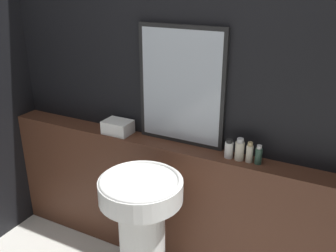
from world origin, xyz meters
TOP-DOWN VIEW (x-y plane):
  - wall_back at (0.00, 1.41)m, footprint 8.00×0.06m
  - vanity_counter at (0.00, 1.29)m, footprint 2.62×0.18m
  - pedestal_sink at (0.04, 0.86)m, footprint 0.49×0.49m
  - mirror at (0.05, 1.36)m, footprint 0.59×0.03m
  - towel_stack at (-0.41, 1.29)m, footprint 0.20×0.15m
  - shampoo_bottle at (0.41, 1.29)m, footprint 0.05×0.05m
  - conditioner_bottle at (0.48, 1.29)m, footprint 0.06×0.06m
  - lotion_bottle at (0.54, 1.29)m, footprint 0.04×0.04m
  - body_wash_bottle at (0.59, 1.29)m, footprint 0.04×0.04m

SIDE VIEW (x-z plane):
  - vanity_counter at x=0.00m, z-range 0.00..0.93m
  - pedestal_sink at x=0.04m, z-range 0.10..1.00m
  - towel_stack at x=-0.41m, z-range 0.93..1.02m
  - body_wash_bottle at x=0.59m, z-range 0.92..1.04m
  - shampoo_bottle at x=0.41m, z-range 0.92..1.05m
  - lotion_bottle at x=0.54m, z-range 0.92..1.05m
  - conditioner_bottle at x=0.48m, z-range 0.92..1.06m
  - wall_back at x=0.00m, z-range 0.00..2.50m
  - mirror at x=0.05m, z-range 0.93..1.70m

